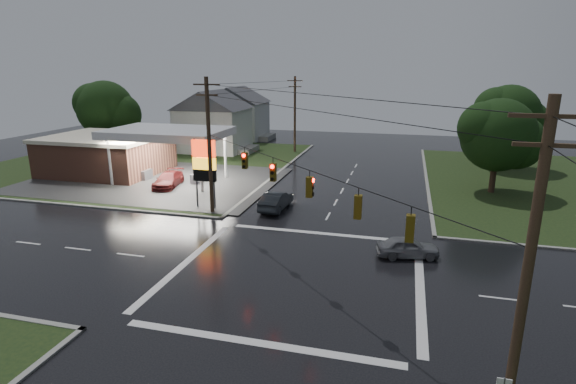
% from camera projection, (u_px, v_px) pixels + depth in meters
% --- Properties ---
extents(ground, '(120.00, 120.00, 0.00)m').
position_uv_depth(ground, '(296.00, 274.00, 26.24)').
color(ground, black).
rests_on(ground, ground).
extents(grass_nw, '(36.00, 36.00, 0.08)m').
position_uv_depth(grass_nw, '(146.00, 162.00, 56.83)').
color(grass_nw, black).
rests_on(grass_nw, ground).
extents(gas_station, '(26.20, 18.00, 5.60)m').
position_uv_depth(gas_station, '(115.00, 152.00, 50.21)').
color(gas_station, '#2D2D2D').
rests_on(gas_station, ground).
extents(pylon_sign, '(2.00, 0.35, 6.00)m').
position_uv_depth(pylon_sign, '(204.00, 162.00, 37.52)').
color(pylon_sign, '#59595E').
rests_on(pylon_sign, ground).
extents(utility_pole_nw, '(2.20, 0.32, 11.00)m').
position_uv_depth(utility_pole_nw, '(209.00, 145.00, 35.89)').
color(utility_pole_nw, '#382619').
rests_on(utility_pole_nw, ground).
extents(utility_pole_se, '(2.20, 0.32, 11.00)m').
position_uv_depth(utility_pole_se, '(527.00, 273.00, 13.53)').
color(utility_pole_se, '#382619').
rests_on(utility_pole_se, ground).
extents(utility_pole_n, '(2.20, 0.32, 10.50)m').
position_uv_depth(utility_pole_n, '(295.00, 113.00, 62.50)').
color(utility_pole_n, '#382619').
rests_on(utility_pole_n, ground).
extents(traffic_signals, '(26.87, 26.87, 1.47)m').
position_uv_depth(traffic_signals, '(297.00, 166.00, 24.48)').
color(traffic_signals, black).
rests_on(traffic_signals, ground).
extents(house_near, '(11.05, 8.48, 8.60)m').
position_uv_depth(house_near, '(213.00, 120.00, 63.73)').
color(house_near, silver).
rests_on(house_near, ground).
extents(house_far, '(11.05, 8.48, 8.60)m').
position_uv_depth(house_far, '(237.00, 112.00, 75.16)').
color(house_far, silver).
rests_on(house_far, ground).
extents(tree_nw_behind, '(8.93, 7.60, 10.00)m').
position_uv_depth(tree_nw_behind, '(107.00, 109.00, 60.83)').
color(tree_nw_behind, black).
rests_on(tree_nw_behind, ground).
extents(tree_ne_near, '(7.99, 6.80, 8.98)m').
position_uv_depth(tree_ne_near, '(500.00, 135.00, 41.76)').
color(tree_ne_near, black).
rests_on(tree_ne_near, ground).
extents(tree_ne_far, '(8.46, 7.20, 9.80)m').
position_uv_depth(tree_ne_far, '(509.00, 116.00, 52.04)').
color(tree_ne_far, black).
rests_on(tree_ne_far, ground).
extents(car_north, '(1.90, 4.82, 1.56)m').
position_uv_depth(car_north, '(276.00, 200.00, 38.10)').
color(car_north, black).
rests_on(car_north, ground).
extents(car_crossing, '(4.17, 2.41, 1.33)m').
position_uv_depth(car_crossing, '(408.00, 247.00, 28.51)').
color(car_crossing, slate).
rests_on(car_crossing, ground).
extents(car_pump, '(2.89, 5.37, 1.48)m').
position_uv_depth(car_pump, '(168.00, 180.00, 45.23)').
color(car_pump, '#4F1212').
rests_on(car_pump, ground).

